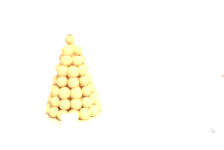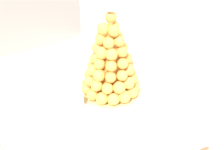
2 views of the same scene
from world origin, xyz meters
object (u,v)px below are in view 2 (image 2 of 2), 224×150
(dessert_cup_mid_left, at_px, (76,102))
(wine_glass, at_px, (124,44))
(serving_tray, at_px, (101,99))
(dessert_cup_centre, at_px, (106,142))
(dessert_cup_left, at_px, (51,74))
(croquembouche, at_px, (111,60))

(dessert_cup_mid_left, distance_m, wine_glass, 0.39)
(serving_tray, relative_size, dessert_cup_centre, 12.98)
(dessert_cup_mid_left, bearing_deg, wine_glass, 119.13)
(serving_tray, height_order, dessert_cup_centre, dessert_cup_centre)
(dessert_cup_left, height_order, dessert_cup_mid_left, dessert_cup_mid_left)
(dessert_cup_centre, relative_size, wine_glass, 0.32)
(dessert_cup_left, xyz_separation_m, dessert_cup_mid_left, (0.24, 0.00, 0.00))
(dessert_cup_mid_left, bearing_deg, dessert_cup_centre, -2.91)
(dessert_cup_mid_left, height_order, wine_glass, wine_glass)
(dessert_cup_left, xyz_separation_m, wine_glass, (0.05, 0.34, 0.08))
(wine_glass, bearing_deg, croquembouche, -46.38)
(wine_glass, bearing_deg, serving_tray, -51.04)
(croquembouche, bearing_deg, wine_glass, 133.62)
(dessert_cup_centre, bearing_deg, croquembouche, 145.36)
(dessert_cup_left, bearing_deg, serving_tray, 23.91)
(dessert_cup_mid_left, bearing_deg, dessert_cup_left, -179.92)
(dessert_cup_left, distance_m, dessert_cup_centre, 0.47)
(dessert_cup_left, relative_size, wine_glass, 0.39)
(dessert_cup_mid_left, xyz_separation_m, wine_glass, (-0.19, 0.34, 0.08))
(dessert_cup_left, height_order, dessert_cup_centre, dessert_cup_left)
(wine_glass, bearing_deg, dessert_cup_mid_left, -60.87)
(serving_tray, height_order, dessert_cup_mid_left, dessert_cup_mid_left)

